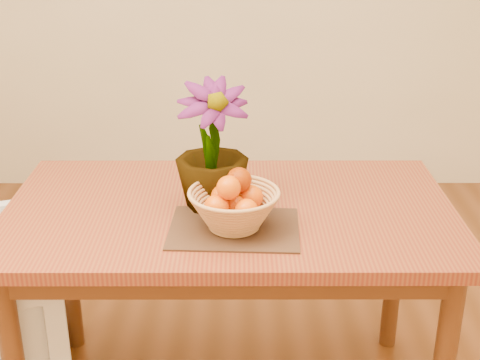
{
  "coord_description": "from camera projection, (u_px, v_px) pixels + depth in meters",
  "views": [
    {
      "loc": [
        0.03,
        -1.59,
        1.63
      ],
      "look_at": [
        0.03,
        0.16,
        0.9
      ],
      "focal_mm": 50.0,
      "sensor_mm": 36.0,
      "label": 1
    }
  ],
  "objects": [
    {
      "name": "table",
      "position": [
        230.0,
        232.0,
        2.12
      ],
      "size": [
        1.4,
        0.8,
        0.75
      ],
      "color": "brown",
      "rests_on": "floor"
    },
    {
      "name": "wicker_basket",
      "position": [
        234.0,
        211.0,
        1.92
      ],
      "size": [
        0.27,
        0.27,
        0.11
      ],
      "color": "tan",
      "rests_on": "placemat"
    },
    {
      "name": "orange_pile",
      "position": [
        235.0,
        194.0,
        1.9
      ],
      "size": [
        0.17,
        0.16,
        0.13
      ],
      "rotation": [
        0.0,
        0.0,
        0.02
      ],
      "color": "#E95D03",
      "rests_on": "wicker_basket"
    },
    {
      "name": "potted_plant",
      "position": [
        212.0,
        147.0,
        2.01
      ],
      "size": [
        0.26,
        0.26,
        0.4
      ],
      "primitive_type": "imported",
      "rotation": [
        0.0,
        0.0,
        0.16
      ],
      "color": "#1B4814",
      "rests_on": "table"
    },
    {
      "name": "placemat",
      "position": [
        234.0,
        228.0,
        1.94
      ],
      "size": [
        0.39,
        0.3,
        0.01
      ],
      "primitive_type": "cube",
      "rotation": [
        0.0,
        0.0,
        -0.05
      ],
      "color": "#3D2416",
      "rests_on": "table"
    }
  ]
}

